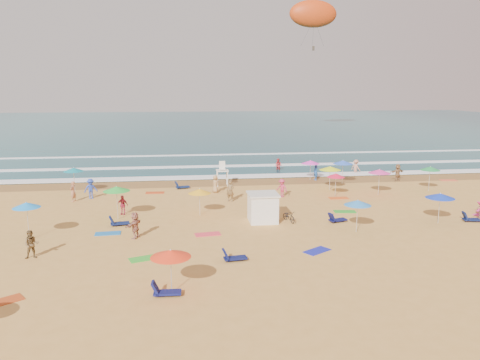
{
  "coord_description": "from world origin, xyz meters",
  "views": [
    {
      "loc": [
        -5.73,
        -34.92,
        9.72
      ],
      "look_at": [
        -0.59,
        6.0,
        1.5
      ],
      "focal_mm": 35.0,
      "sensor_mm": 36.0,
      "label": 1
    }
  ],
  "objects": [
    {
      "name": "bicycle",
      "position": [
        1.96,
        -2.53,
        0.41
      ],
      "size": [
        1.0,
        1.67,
        0.83
      ],
      "primitive_type": "imported",
      "rotation": [
        0.0,
        0.0,
        0.3
      ],
      "color": "black",
      "rests_on": "ground"
    },
    {
      "name": "cabana",
      "position": [
        0.06,
        -2.23,
        1.0
      ],
      "size": [
        2.0,
        2.0,
        2.0
      ],
      "primitive_type": "cube",
      "color": "white",
      "rests_on": "ground"
    },
    {
      "name": "surf_foam",
      "position": [
        0.0,
        21.32,
        0.1
      ],
      "size": [
        200.0,
        18.7,
        0.05
      ],
      "color": "white",
      "rests_on": "ground"
    },
    {
      "name": "lifeguard_stand",
      "position": [
        -1.78,
        10.83,
        1.05
      ],
      "size": [
        1.2,
        1.2,
        2.1
      ],
      "primitive_type": null,
      "color": "white",
      "rests_on": "ground"
    },
    {
      "name": "beachgoers",
      "position": [
        -0.35,
        5.78,
        0.82
      ],
      "size": [
        46.77,
        27.28,
        2.15
      ],
      "color": "brown",
      "rests_on": "ground"
    },
    {
      "name": "towels",
      "position": [
        1.63,
        -2.92,
        0.01
      ],
      "size": [
        38.2,
        25.58,
        0.03
      ],
      "color": "#B44016",
      "rests_on": "ground"
    },
    {
      "name": "ocean",
      "position": [
        0.0,
        84.0,
        0.0
      ],
      "size": [
        220.0,
        140.0,
        0.18
      ],
      "primitive_type": "cube",
      "color": "#0C4756",
      "rests_on": "ground"
    },
    {
      "name": "beach_umbrellas",
      "position": [
        1.76,
        1.07,
        2.11
      ],
      "size": [
        62.28,
        31.35,
        0.78
      ],
      "color": "green",
      "rests_on": "ground"
    },
    {
      "name": "cabana_roof",
      "position": [
        0.06,
        -2.23,
        2.06
      ],
      "size": [
        2.2,
        2.2,
        0.12
      ],
      "primitive_type": "cube",
      "color": "silver",
      "rests_on": "cabana"
    },
    {
      "name": "wet_sand",
      "position": [
        0.0,
        12.5,
        0.01
      ],
      "size": [
        220.0,
        220.0,
        0.0
      ],
      "primitive_type": "plane",
      "color": "olive",
      "rests_on": "ground"
    },
    {
      "name": "ground",
      "position": [
        0.0,
        0.0,
        0.0
      ],
      "size": [
        220.0,
        220.0,
        0.0
      ],
      "primitive_type": "plane",
      "color": "gold",
      "rests_on": "ground"
    },
    {
      "name": "parasail",
      "position": [
        22.04,
        64.23,
        24.63
      ],
      "size": [
        10.07,
        3.53,
        10.22
      ],
      "color": "red"
    },
    {
      "name": "loungers",
      "position": [
        -0.25,
        -2.86,
        0.17
      ],
      "size": [
        47.68,
        24.65,
        0.34
      ],
      "color": "#0F204D",
      "rests_on": "ground"
    }
  ]
}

